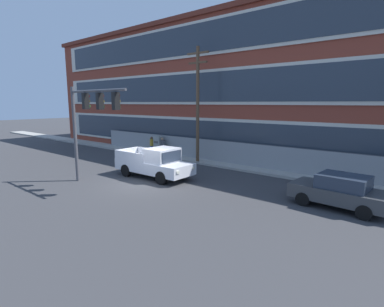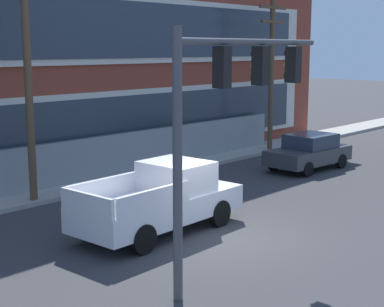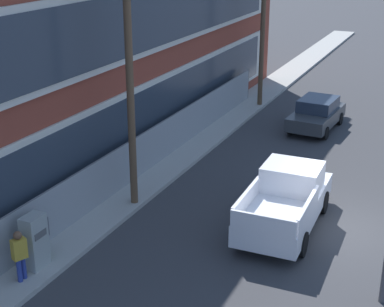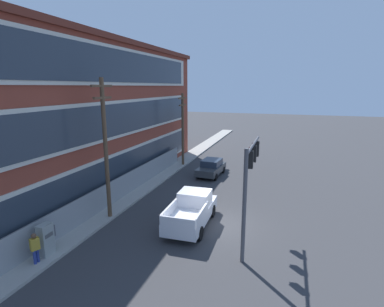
{
  "view_description": "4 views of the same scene",
  "coord_description": "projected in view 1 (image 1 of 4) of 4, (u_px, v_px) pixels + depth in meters",
  "views": [
    {
      "loc": [
        13.27,
        -11.36,
        4.78
      ],
      "look_at": [
        1.01,
        3.3,
        1.53
      ],
      "focal_mm": 28.0,
      "sensor_mm": 36.0,
      "label": 1
    },
    {
      "loc": [
        -12.25,
        -10.21,
        5.27
      ],
      "look_at": [
        2.61,
        3.33,
        1.66
      ],
      "focal_mm": 55.0,
      "sensor_mm": 36.0,
      "label": 2
    },
    {
      "loc": [
        -18.05,
        -3.02,
        9.41
      ],
      "look_at": [
        -0.57,
        5.07,
        2.03
      ],
      "focal_mm": 55.0,
      "sensor_mm": 36.0,
      "label": 3
    },
    {
      "loc": [
        -17.08,
        -3.85,
        8.46
      ],
      "look_at": [
        2.22,
        2.5,
        3.88
      ],
      "focal_mm": 28.0,
      "sensor_mm": 36.0,
      "label": 4
    }
  ],
  "objects": [
    {
      "name": "traffic_signal_mast",
      "position": [
        89.0,
        114.0,
        16.85
      ],
      "size": [
        5.15,
        0.43,
        5.71
      ],
      "color": "#4C4C51",
      "rests_on": "ground"
    },
    {
      "name": "pickup_truck_white",
      "position": [
        155.0,
        163.0,
        19.2
      ],
      "size": [
        5.45,
        2.28,
        1.98
      ],
      "color": "silver",
      "rests_on": "ground"
    },
    {
      "name": "pedestrian_near_cabinet",
      "position": [
        162.0,
        145.0,
        27.02
      ],
      "size": [
        0.43,
        0.3,
        1.69
      ],
      "color": "#236B38",
      "rests_on": "ground"
    },
    {
      "name": "sidewalk_building_side",
      "position": [
        217.0,
        163.0,
        23.52
      ],
      "size": [
        80.0,
        1.94,
        0.16
      ],
      "primitive_type": "cube",
      "color": "#9E9B93",
      "rests_on": "ground"
    },
    {
      "name": "ground_plane",
      "position": [
        143.0,
        184.0,
        17.78
      ],
      "size": [
        160.0,
        160.0,
        0.0
      ],
      "primitive_type": "plane",
      "color": "#38383A"
    },
    {
      "name": "brick_mill_building",
      "position": [
        233.0,
        90.0,
        29.17
      ],
      "size": [
        43.77,
        11.61,
        12.06
      ],
      "color": "brown",
      "rests_on": "ground"
    },
    {
      "name": "sedan_dark_grey",
      "position": [
        340.0,
        191.0,
        13.67
      ],
      "size": [
        4.27,
        2.14,
        1.56
      ],
      "color": "#383A3D",
      "rests_on": "ground"
    },
    {
      "name": "chain_link_fence",
      "position": [
        215.0,
        151.0,
        23.98
      ],
      "size": [
        28.04,
        0.06,
        1.85
      ],
      "color": "gray",
      "rests_on": "ground"
    },
    {
      "name": "electrical_cabinet",
      "position": [
        158.0,
        146.0,
        27.26
      ],
      "size": [
        0.72,
        0.5,
        1.8
      ],
      "color": "#939993",
      "rests_on": "ground"
    },
    {
      "name": "pedestrian_by_fence",
      "position": [
        152.0,
        144.0,
        27.66
      ],
      "size": [
        0.46,
        0.38,
        1.69
      ],
      "color": "navy",
      "rests_on": "ground"
    },
    {
      "name": "utility_pole_near_corner",
      "position": [
        198.0,
        101.0,
        23.14
      ],
      "size": [
        2.03,
        0.26,
        8.98
      ],
      "color": "brown",
      "rests_on": "ground"
    }
  ]
}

